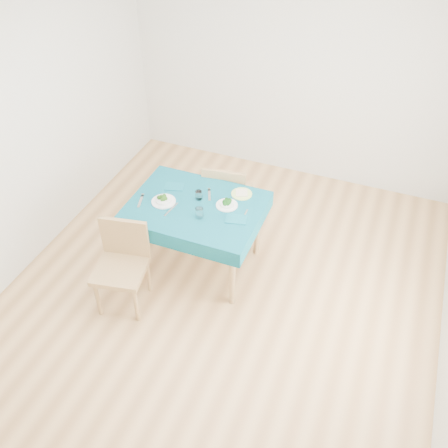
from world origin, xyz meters
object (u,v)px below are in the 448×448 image
at_px(bowl_near, 163,199).
at_px(bowl_far, 227,203).
at_px(table, 197,235).
at_px(side_plate, 242,194).
at_px(chair_far, 228,183).
at_px(chair_near, 118,260).

relative_size(bowl_near, bowl_far, 1.12).
relative_size(table, side_plate, 6.12).
bearing_deg(chair_far, table, 77.55).
bearing_deg(side_plate, chair_far, 126.90).
bearing_deg(side_plate, bowl_near, -149.29).
xyz_separation_m(chair_far, bowl_far, (0.22, -0.59, 0.22)).
height_order(chair_near, bowl_far, chair_near).
height_order(table, side_plate, side_plate).
bearing_deg(table, bowl_near, -168.14).
height_order(bowl_near, side_plate, bowl_near).
distance_m(table, side_plate, 0.61).
bearing_deg(table, chair_near, -120.33).
height_order(chair_far, side_plate, chair_far).
height_order(table, bowl_near, bowl_near).
xyz_separation_m(chair_near, chair_far, (0.49, 1.43, 0.01)).
bearing_deg(chair_near, chair_far, 60.35).
bearing_deg(bowl_near, table, 11.86).
bearing_deg(bowl_far, side_plate, 72.59).
distance_m(chair_far, side_plate, 0.51).
height_order(chair_near, chair_far, chair_far).
bearing_deg(bowl_far, bowl_near, -163.90).
bearing_deg(chair_near, side_plate, 42.91).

